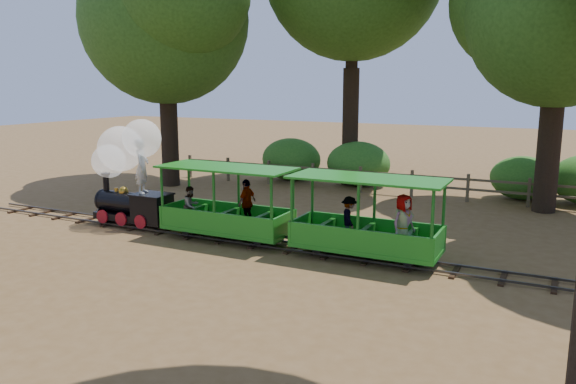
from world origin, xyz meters
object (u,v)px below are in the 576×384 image
at_px(carriage_rear, 370,227).
at_px(fence, 386,179).
at_px(carriage_front, 226,211).
at_px(locomotive, 126,165).

height_order(carriage_rear, fence, carriage_rear).
distance_m(carriage_front, carriage_rear, 4.00).
relative_size(carriage_rear, fence, 0.20).
bearing_deg(carriage_front, fence, 75.90).
height_order(locomotive, fence, locomotive).
distance_m(locomotive, carriage_front, 3.57).
xyz_separation_m(carriage_rear, fence, (-1.99, 7.99, -0.22)).
relative_size(locomotive, fence, 0.18).
xyz_separation_m(carriage_front, carriage_rear, (4.00, -0.00, 0.02)).
bearing_deg(locomotive, carriage_rear, -0.44).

